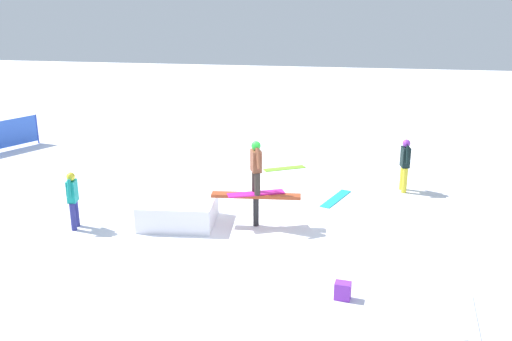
# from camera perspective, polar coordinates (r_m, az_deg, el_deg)

# --- Properties ---
(ground_plane) EXTENTS (60.00, 60.00, 0.00)m
(ground_plane) POSITION_cam_1_polar(r_m,az_deg,el_deg) (14.14, 0.00, -5.51)
(ground_plane) COLOR white
(rail_feature) EXTENTS (2.19, 0.45, 0.83)m
(rail_feature) POSITION_cam_1_polar(r_m,az_deg,el_deg) (13.88, 0.00, -2.89)
(rail_feature) COLOR black
(rail_feature) RESTS_ON ground
(snow_kicker_ramp) EXTENTS (1.91, 1.63, 0.62)m
(snow_kicker_ramp) POSITION_cam_1_polar(r_m,az_deg,el_deg) (14.30, -7.77, -4.06)
(snow_kicker_ramp) COLOR white
(snow_kicker_ramp) RESTS_ON ground
(main_rider_on_rail) EXTENTS (1.39, 0.79, 1.33)m
(main_rider_on_rail) POSITION_cam_1_polar(r_m,az_deg,el_deg) (13.62, 0.00, 0.23)
(main_rider_on_rail) COLOR #D71C93
(main_rider_on_rail) RESTS_ON rail_feature
(bystander_teal) EXTENTS (0.25, 0.58, 1.43)m
(bystander_teal) POSITION_cam_1_polar(r_m,az_deg,el_deg) (14.39, -17.85, -2.55)
(bystander_teal) COLOR navy
(bystander_teal) RESTS_ON ground
(bystander_black) EXTENTS (0.26, 0.65, 1.53)m
(bystander_black) POSITION_cam_1_polar(r_m,az_deg,el_deg) (16.75, 14.66, 0.79)
(bystander_black) COLOR gold
(bystander_black) RESTS_ON ground
(loose_snowboard_white) EXTENTS (0.43, 1.56, 0.02)m
(loose_snowboard_white) POSITION_cam_1_polar(r_m,az_deg,el_deg) (11.13, 20.46, -13.54)
(loose_snowboard_white) COLOR white
(loose_snowboard_white) RESTS_ON ground
(loose_snowboard_lime) EXTENTS (1.35, 0.89, 0.02)m
(loose_snowboard_lime) POSITION_cam_1_polar(r_m,az_deg,el_deg) (18.50, 2.86, 0.21)
(loose_snowboard_lime) COLOR #86DF2E
(loose_snowboard_lime) RESTS_ON ground
(loose_snowboard_cyan) EXTENTS (0.83, 1.55, 0.02)m
(loose_snowboard_cyan) POSITION_cam_1_polar(r_m,az_deg,el_deg) (16.00, 7.98, -2.81)
(loose_snowboard_cyan) COLOR #1EB2C2
(loose_snowboard_cyan) RESTS_ON ground
(backpack_on_snow) EXTENTS (0.33, 0.26, 0.34)m
(backpack_on_snow) POSITION_cam_1_polar(r_m,az_deg,el_deg) (11.06, 8.66, -11.80)
(backpack_on_snow) COLOR purple
(backpack_on_snow) RESTS_ON ground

